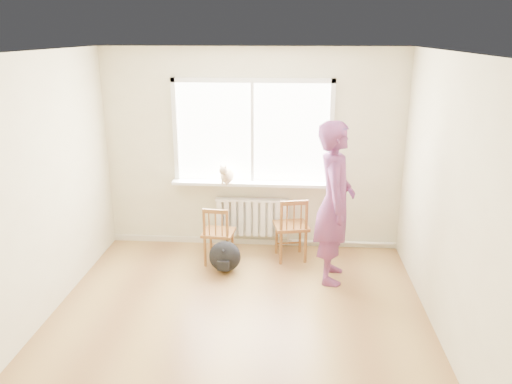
% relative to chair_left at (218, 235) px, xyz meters
% --- Properties ---
extents(floor, '(4.50, 4.50, 0.00)m').
position_rel_chair_left_xyz_m(floor, '(0.40, -1.58, -0.40)').
color(floor, '#A77F44').
rests_on(floor, ground).
extents(ceiling, '(4.50, 4.50, 0.00)m').
position_rel_chair_left_xyz_m(ceiling, '(0.40, -1.58, 2.30)').
color(ceiling, white).
rests_on(ceiling, back_wall).
extents(back_wall, '(4.00, 0.01, 2.70)m').
position_rel_chair_left_xyz_m(back_wall, '(0.40, 0.67, 0.95)').
color(back_wall, beige).
rests_on(back_wall, ground).
extents(window, '(2.12, 0.05, 1.42)m').
position_rel_chair_left_xyz_m(window, '(0.40, 0.64, 1.27)').
color(window, white).
rests_on(window, back_wall).
extents(windowsill, '(2.15, 0.22, 0.04)m').
position_rel_chair_left_xyz_m(windowsill, '(0.40, 0.56, 0.53)').
color(windowsill, white).
rests_on(windowsill, back_wall).
extents(radiator, '(1.00, 0.12, 0.55)m').
position_rel_chair_left_xyz_m(radiator, '(0.40, 0.58, 0.04)').
color(radiator, white).
rests_on(radiator, back_wall).
extents(heating_pipe, '(1.40, 0.04, 0.04)m').
position_rel_chair_left_xyz_m(heating_pipe, '(1.65, 0.61, -0.32)').
color(heating_pipe, silver).
rests_on(heating_pipe, back_wall).
extents(baseboard, '(4.00, 0.03, 0.08)m').
position_rel_chair_left_xyz_m(baseboard, '(0.40, 0.65, -0.36)').
color(baseboard, beige).
rests_on(baseboard, ground).
extents(chair_left, '(0.42, 0.40, 0.78)m').
position_rel_chair_left_xyz_m(chair_left, '(0.00, 0.00, 0.00)').
color(chair_left, '#965E2B').
rests_on(chair_left, floor).
extents(chair_right, '(0.50, 0.48, 0.86)m').
position_rel_chair_left_xyz_m(chair_right, '(0.94, 0.19, 0.04)').
color(chair_right, '#965E2B').
rests_on(chair_right, floor).
extents(person, '(0.52, 0.74, 1.94)m').
position_rel_chair_left_xyz_m(person, '(1.43, -0.29, 0.57)').
color(person, '#C84255').
rests_on(person, floor).
extents(cat, '(0.24, 0.41, 0.28)m').
position_rel_chair_left_xyz_m(cat, '(0.06, 0.47, 0.67)').
color(cat, beige).
rests_on(cat, windowsill).
extents(backpack, '(0.42, 0.32, 0.40)m').
position_rel_chair_left_xyz_m(backpack, '(0.11, -0.21, -0.20)').
color(backpack, black).
rests_on(backpack, floor).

